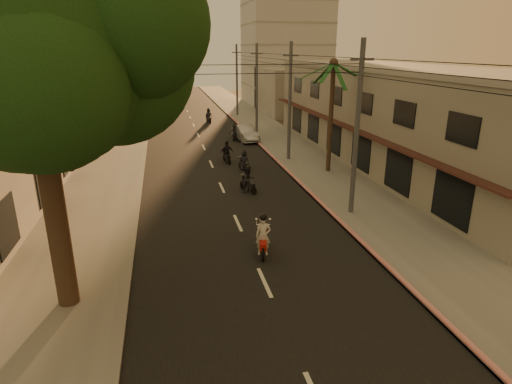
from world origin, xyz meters
TOP-DOWN VIEW (x-y plane):
  - ground at (0.00, 0.00)m, footprint 160.00×160.00m
  - road at (0.00, 20.00)m, footprint 10.00×140.00m
  - sidewalk_right at (7.50, 20.00)m, footprint 5.00×140.00m
  - sidewalk_left at (-7.50, 20.00)m, footprint 5.00×140.00m
  - curb_stripe at (5.10, 15.00)m, footprint 0.20×60.00m
  - shophouse_row at (13.95, 18.00)m, footprint 8.80×34.20m
  - distant_tower at (16.00, 56.00)m, footprint 12.10×12.10m
  - broadleaf_tree at (-6.61, 2.14)m, footprint 9.60×8.70m
  - palm_tree at (8.00, 16.00)m, footprint 5.00×5.00m
  - utility_poles at (6.20, 20.00)m, footprint 1.20×48.26m
  - filler_right at (14.00, 45.00)m, footprint 8.00×14.00m
  - filler_left_near at (-14.00, 34.00)m, footprint 8.00×14.00m
  - filler_left_far at (-14.00, 52.00)m, footprint 8.00×14.00m
  - scooter_red at (0.48, 4.33)m, footprint 0.92×1.90m
  - scooter_mid_a at (1.51, 12.75)m, footprint 1.23×1.68m
  - scooter_mid_b at (1.26, 20.16)m, footprint 1.11×1.82m
  - scooter_far_a at (2.16, 17.73)m, footprint 0.97×1.58m
  - scooter_far_b at (3.25, 28.71)m, footprint 1.32×1.71m
  - parked_car at (4.26, 28.09)m, footprint 2.68×4.82m
  - scooter_far_c at (1.90, 39.24)m, footprint 0.99×1.79m

SIDE VIEW (x-z plane):
  - ground at x=0.00m, z-range 0.00..0.00m
  - road at x=0.00m, z-range 0.00..0.02m
  - sidewalk_right at x=7.50m, z-range 0.00..0.12m
  - sidewalk_left at x=-7.50m, z-range 0.00..0.12m
  - curb_stripe at x=5.10m, z-range 0.00..0.20m
  - scooter_far_a at x=2.16m, z-range -0.07..1.51m
  - parked_car at x=4.26m, z-range 0.00..1.46m
  - scooter_far_b at x=3.25m, z-range -0.07..1.64m
  - scooter_mid_a at x=1.51m, z-range -0.07..1.67m
  - scooter_far_c at x=1.90m, z-range -0.08..1.68m
  - scooter_mid_b at x=1.26m, z-range -0.09..1.71m
  - scooter_red at x=0.48m, z-range -0.11..1.79m
  - filler_left_near at x=-14.00m, z-range 0.00..4.40m
  - filler_right at x=14.00m, z-range 0.00..6.00m
  - filler_left_far at x=-14.00m, z-range 0.00..7.00m
  - shophouse_row at x=13.95m, z-range 0.00..7.30m
  - utility_poles at x=6.20m, z-range 2.04..11.04m
  - palm_tree at x=8.00m, z-range 3.05..11.25m
  - broadleaf_tree at x=-6.61m, z-range 2.43..14.53m
  - distant_tower at x=16.00m, z-range 0.00..28.00m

